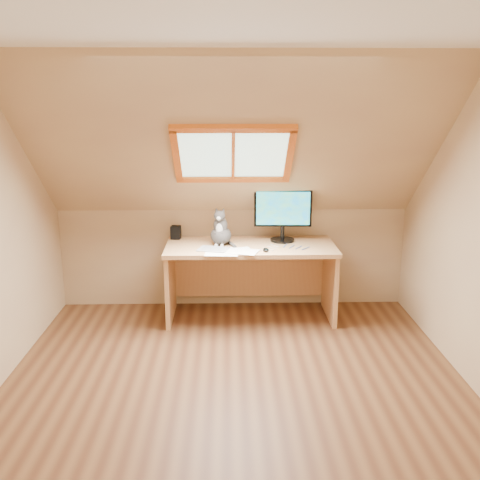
{
  "coord_description": "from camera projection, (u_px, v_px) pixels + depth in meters",
  "views": [
    {
      "loc": [
        -0.05,
        -3.52,
        2.06
      ],
      "look_at": [
        0.06,
        1.0,
        0.88
      ],
      "focal_mm": 40.0,
      "sensor_mm": 36.0,
      "label": 1
    }
  ],
  "objects": [
    {
      "name": "desk",
      "position": [
        250.0,
        265.0,
        5.2
      ],
      "size": [
        1.61,
        0.7,
        0.73
      ],
      "color": "tan",
      "rests_on": "ground"
    },
    {
      "name": "cat",
      "position": [
        221.0,
        231.0,
        5.06
      ],
      "size": [
        0.24,
        0.27,
        0.37
      ],
      "color": "#494441",
      "rests_on": "desk"
    },
    {
      "name": "room_shell",
      "position": [
        235.0,
        201.0,
        3.47
      ],
      "size": [
        3.52,
        3.52,
        2.41
      ],
      "color": "tan",
      "rests_on": "ground"
    },
    {
      "name": "cables",
      "position": [
        285.0,
        248.0,
        4.97
      ],
      "size": [
        0.51,
        0.26,
        0.01
      ],
      "color": "silver",
      "rests_on": "desk"
    },
    {
      "name": "graphics_tablet",
      "position": [
        213.0,
        249.0,
        4.91
      ],
      "size": [
        0.31,
        0.26,
        0.01
      ],
      "primitive_type": "cube",
      "rotation": [
        0.0,
        0.0,
        -0.27
      ],
      "color": "#B2B2B7",
      "rests_on": "desk"
    },
    {
      "name": "ground",
      "position": [
        235.0,
        390.0,
        3.92
      ],
      "size": [
        3.5,
        3.5,
        0.0
      ],
      "primitive_type": "plane",
      "color": "brown",
      "rests_on": "ground"
    },
    {
      "name": "papers",
      "position": [
        231.0,
        252.0,
        4.82
      ],
      "size": [
        0.35,
        0.3,
        0.01
      ],
      "color": "white",
      "rests_on": "desk"
    },
    {
      "name": "monitor",
      "position": [
        283.0,
        212.0,
        5.14
      ],
      "size": [
        0.56,
        0.23,
        0.51
      ],
      "color": "black",
      "rests_on": "desk"
    },
    {
      "name": "mouse",
      "position": [
        266.0,
        250.0,
        4.86
      ],
      "size": [
        0.06,
        0.1,
        0.03
      ],
      "primitive_type": "ellipsoid",
      "rotation": [
        0.0,
        0.0,
        0.12
      ],
      "color": "black",
      "rests_on": "desk"
    },
    {
      "name": "desk_speaker",
      "position": [
        176.0,
        232.0,
        5.29
      ],
      "size": [
        0.1,
        0.1,
        0.13
      ],
      "primitive_type": "cube",
      "rotation": [
        0.0,
        0.0,
        -0.15
      ],
      "color": "black",
      "rests_on": "desk"
    }
  ]
}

